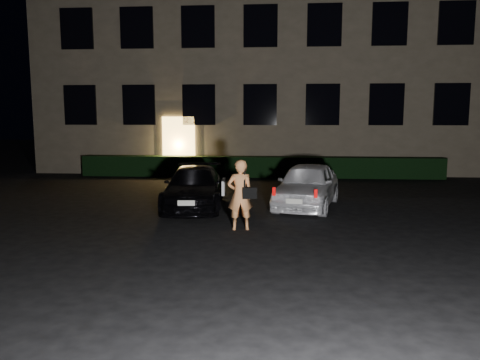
{
  "coord_description": "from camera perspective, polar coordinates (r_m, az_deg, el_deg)",
  "views": [
    {
      "loc": [
        0.74,
        -8.95,
        2.51
      ],
      "look_at": [
        -0.14,
        2.0,
        1.01
      ],
      "focal_mm": 35.0,
      "sensor_mm": 36.0,
      "label": 1
    }
  ],
  "objects": [
    {
      "name": "man",
      "position": [
        10.36,
        0.04,
        -1.81
      ],
      "size": [
        0.7,
        0.48,
        1.57
      ],
      "rotation": [
        0.0,
        0.0,
        3.34
      ],
      "color": "#F59958",
      "rests_on": "ground"
    },
    {
      "name": "building",
      "position": [
        24.2,
        2.88,
        16.03
      ],
      "size": [
        20.0,
        8.11,
        12.0
      ],
      "color": "brown",
      "rests_on": "ground"
    },
    {
      "name": "hedge",
      "position": [
        19.57,
        2.38,
        1.63
      ],
      "size": [
        15.0,
        0.7,
        0.85
      ],
      "primitive_type": "cube",
      "color": "black",
      "rests_on": "ground"
    },
    {
      "name": "hatch",
      "position": [
        13.13,
        8.2,
        -0.61
      ],
      "size": [
        2.28,
        3.88,
        1.24
      ],
      "rotation": [
        0.0,
        0.0,
        -0.24
      ],
      "color": "white",
      "rests_on": "ground"
    },
    {
      "name": "sedan",
      "position": [
        13.04,
        -5.57,
        -0.91
      ],
      "size": [
        1.88,
        3.98,
        1.11
      ],
      "rotation": [
        0.0,
        0.0,
        0.08
      ],
      "color": "black",
      "rests_on": "ground"
    },
    {
      "name": "ground",
      "position": [
        9.32,
        -0.14,
        -7.86
      ],
      "size": [
        80.0,
        80.0,
        0.0
      ],
      "primitive_type": "plane",
      "color": "black",
      "rests_on": "ground"
    }
  ]
}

